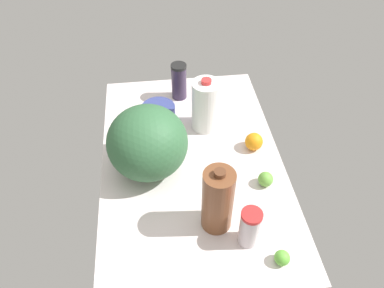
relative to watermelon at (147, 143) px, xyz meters
The scene contains 10 objects.
countertop 24.10cm from the watermelon, 96.04° to the left, with size 120.00×76.00×3.00cm, color silver.
watermelon is the anchor object (origin of this frame).
milk_jug 35.22cm from the watermelon, 131.25° to the left, with size 12.49×12.49×25.94cm.
mixing_bowl 35.65cm from the watermelon, behind, with size 16.12×16.12×5.19cm, color #384284.
tumbler_cup 50.63cm from the watermelon, 40.26° to the left, with size 7.25×7.25×16.31cm.
shaker_bottle 49.77cm from the watermelon, 160.26° to the left, with size 7.64×7.64×18.72cm.
chocolate_milk_jug 37.45cm from the watermelon, 37.42° to the left, with size 10.95×10.95×28.62cm.
orange_near_front 46.92cm from the watermelon, 97.86° to the left, with size 7.76×7.76×7.76cm, color orange.
lime_loose 64.61cm from the watermelon, 41.38° to the left, with size 5.30×5.30×5.30cm, color #61B73B.
lime_beside_bowl 48.74cm from the watermelon, 72.52° to the left, with size 6.02×6.02×6.02cm, color #67A93F.
Camera 1 is at (106.63, -12.92, 120.28)cm, focal length 35.00 mm.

